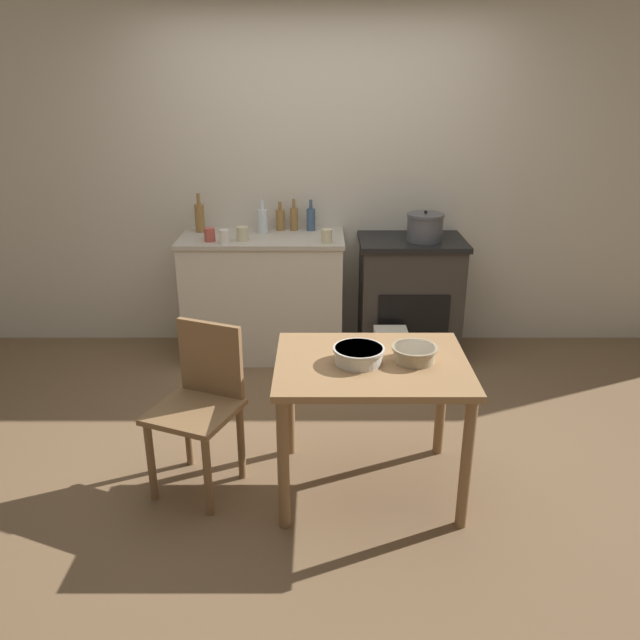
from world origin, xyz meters
TOP-DOWN VIEW (x-y plane):
  - ground_plane at (0.00, 0.00)m, footprint 14.00×14.00m
  - wall_back at (0.00, 1.58)m, footprint 8.00×0.07m
  - counter_cabinet at (-0.44, 1.27)m, footprint 1.20×0.60m
  - stove at (0.66, 1.28)m, footprint 0.78×0.58m
  - work_table at (0.24, -0.45)m, footprint 0.94×0.73m
  - chair at (-0.63, -0.41)m, footprint 0.52×0.52m
  - flour_sack at (0.48, 0.85)m, footprint 0.23×0.16m
  - stock_pot at (0.74, 1.22)m, footprint 0.27×0.27m
  - mixing_bowl_large at (0.44, -0.45)m, footprint 0.22×0.22m
  - mixing_bowl_small at (0.17, -0.47)m, footprint 0.25×0.25m
  - bottle_far_left at (-0.09, 1.45)m, footprint 0.07×0.07m
  - bottle_left at (-0.21, 1.46)m, footprint 0.06×0.06m
  - bottle_mid_left at (-0.32, 1.46)m, footprint 0.07×0.07m
  - bottle_center_left at (-0.92, 1.41)m, footprint 0.07×0.07m
  - bottle_center at (-0.45, 1.38)m, footprint 0.08×0.08m
  - cup_center_right at (-0.80, 1.11)m, footprint 0.08×0.08m
  - cup_mid_right at (-0.57, 1.13)m, footprint 0.08×0.08m
  - cup_right at (0.03, 1.06)m, footprint 0.08×0.08m
  - cup_far_right at (-0.69, 1.05)m, footprint 0.07×0.07m

SIDE VIEW (x-z plane):
  - ground_plane at x=0.00m, z-range 0.00..0.00m
  - flour_sack at x=0.48m, z-range 0.00..0.36m
  - stove at x=0.66m, z-range 0.00..0.91m
  - counter_cabinet at x=-0.44m, z-range 0.00..0.93m
  - chair at x=-0.63m, z-range 0.04..0.91m
  - work_table at x=0.24m, z-range 0.25..0.97m
  - mixing_bowl_large at x=0.44m, z-range 0.73..0.80m
  - mixing_bowl_small at x=0.17m, z-range 0.73..0.81m
  - cup_center_right at x=-0.80m, z-range 0.93..1.03m
  - cup_right at x=0.03m, z-range 0.93..1.03m
  - cup_far_right at x=-0.69m, z-range 0.93..1.03m
  - cup_mid_right at x=-0.57m, z-range 0.93..1.03m
  - stock_pot at x=0.74m, z-range 0.90..1.12m
  - bottle_mid_left at x=-0.32m, z-range 0.90..1.12m
  - bottle_far_left at x=-0.09m, z-range 0.90..1.13m
  - bottle_left at x=-0.21m, z-range 0.90..1.14m
  - bottle_center at x=-0.45m, z-range 0.90..1.14m
  - bottle_center_left at x=-0.92m, z-range 0.90..1.19m
  - wall_back at x=0.00m, z-range 0.00..2.55m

